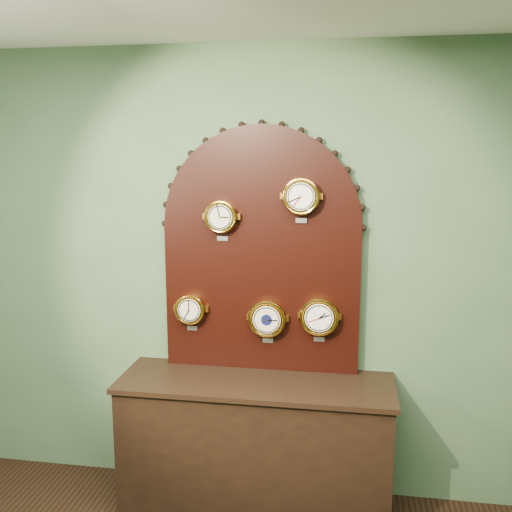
% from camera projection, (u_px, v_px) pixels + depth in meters
% --- Properties ---
extents(wall_back, '(4.00, 0.00, 4.00)m').
position_uv_depth(wall_back, '(263.00, 277.00, 3.59)').
color(wall_back, '#476545').
rests_on(wall_back, ground).
extents(shop_counter, '(1.60, 0.50, 0.80)m').
position_uv_depth(shop_counter, '(255.00, 447.00, 3.51)').
color(shop_counter, black).
rests_on(shop_counter, ground_plane).
extents(display_board, '(1.26, 0.06, 1.53)m').
position_uv_depth(display_board, '(261.00, 243.00, 3.50)').
color(display_board, black).
rests_on(display_board, shop_counter).
extents(roman_clock, '(0.20, 0.08, 0.25)m').
position_uv_depth(roman_clock, '(221.00, 217.00, 3.45)').
color(roman_clock, gold).
rests_on(roman_clock, display_board).
extents(arabic_clock, '(0.22, 0.08, 0.27)m').
position_uv_depth(arabic_clock, '(301.00, 196.00, 3.35)').
color(arabic_clock, gold).
rests_on(arabic_clock, display_board).
extents(hygrometer, '(0.19, 0.08, 0.24)m').
position_uv_depth(hygrometer, '(190.00, 309.00, 3.58)').
color(hygrometer, gold).
rests_on(hygrometer, display_board).
extents(barometer, '(0.23, 0.08, 0.28)m').
position_uv_depth(barometer, '(267.00, 318.00, 3.51)').
color(barometer, gold).
rests_on(barometer, display_board).
extents(tide_clock, '(0.23, 0.08, 0.28)m').
position_uv_depth(tide_clock, '(319.00, 317.00, 3.46)').
color(tide_clock, gold).
rests_on(tide_clock, display_board).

